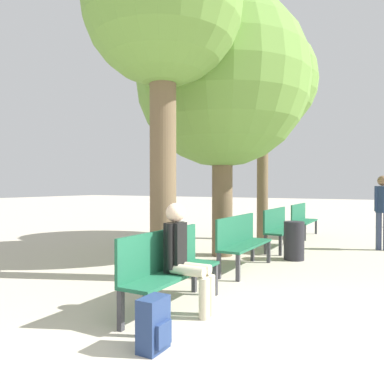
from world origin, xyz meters
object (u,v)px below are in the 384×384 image
object	(u,v)px
backpack	(154,325)
pedestrian_near	(383,208)
tree_row_1	(222,82)
bench_row_0	(168,264)
bench_row_3	(302,218)
trash_bin	(294,241)
tree_row_0	(163,11)
person_seated	(184,254)
bench_row_1	(241,239)
bench_row_2	(279,226)
tree_row_2	(263,82)

from	to	relation	value
backpack	pedestrian_near	xyz separation A→B (m)	(1.68, 7.01, 0.76)
tree_row_1	bench_row_0	bearing A→B (deg)	-76.44
pedestrian_near	bench_row_3	bearing A→B (deg)	146.11
tree_row_1	pedestrian_near	size ratio (longest dim) A/B	3.22
pedestrian_near	trash_bin	bearing A→B (deg)	-125.97
tree_row_0	person_seated	distance (m)	3.98
bench_row_0	backpack	size ratio (longest dim) A/B	3.45
bench_row_0	bench_row_1	distance (m)	2.48
bench_row_2	tree_row_2	world-z (taller)	tree_row_2
tree_row_2	backpack	xyz separation A→B (m)	(1.36, -7.38, -4.19)
bench_row_1	bench_row_2	distance (m)	2.48
bench_row_3	tree_row_0	distance (m)	7.33
bench_row_2	bench_row_3	distance (m)	2.48
bench_row_0	person_seated	world-z (taller)	person_seated
tree_row_0	trash_bin	distance (m)	4.96
bench_row_0	backpack	world-z (taller)	bench_row_0
tree_row_1	bench_row_2	bearing A→B (deg)	58.57
bench_row_2	bench_row_0	bearing A→B (deg)	-90.00
person_seated	pedestrian_near	world-z (taller)	pedestrian_near
bench_row_1	bench_row_3	xyz separation A→B (m)	(0.00, 4.96, 0.00)
bench_row_2	person_seated	distance (m)	4.98
person_seated	backpack	distance (m)	1.16
person_seated	tree_row_0	bearing A→B (deg)	131.82
bench_row_2	tree_row_1	size ratio (longest dim) A/B	0.30
tree_row_0	backpack	world-z (taller)	tree_row_0
person_seated	bench_row_3	bearing A→B (deg)	91.81
bench_row_3	trash_bin	distance (m)	3.67
bench_row_2	trash_bin	xyz separation A→B (m)	(0.63, -1.13, -0.17)
tree_row_0	tree_row_1	distance (m)	2.41
bench_row_1	bench_row_2	xyz separation A→B (m)	(0.00, 2.48, 0.00)
tree_row_2	pedestrian_near	xyz separation A→B (m)	(3.04, -0.37, -3.43)
person_seated	backpack	size ratio (longest dim) A/B	2.65
bench_row_2	bench_row_3	bearing A→B (deg)	90.00
tree_row_1	backpack	distance (m)	5.95
bench_row_3	tree_row_0	world-z (taller)	tree_row_0
person_seated	backpack	world-z (taller)	person_seated
bench_row_2	tree_row_0	distance (m)	5.38
backpack	tree_row_0	bearing A→B (deg)	121.23
bench_row_3	tree_row_2	world-z (taller)	tree_row_2
bench_row_0	person_seated	xyz separation A→B (m)	(0.23, -0.01, 0.14)
bench_row_0	person_seated	bearing A→B (deg)	-3.25
tree_row_2	bench_row_2	bearing A→B (deg)	-58.10
person_seated	trash_bin	distance (m)	3.87
bench_row_1	pedestrian_near	size ratio (longest dim) A/B	0.98
person_seated	bench_row_0	bearing A→B (deg)	176.75
tree_row_0	tree_row_2	bearing A→B (deg)	90.00
tree_row_0	bench_row_3	bearing A→B (deg)	82.16
bench_row_0	tree_row_0	size ratio (longest dim) A/B	0.30
bench_row_0	trash_bin	bearing A→B (deg)	80.66
tree_row_0	trash_bin	bearing A→B (deg)	60.42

